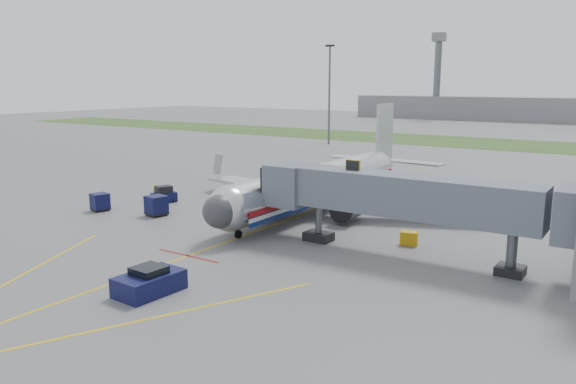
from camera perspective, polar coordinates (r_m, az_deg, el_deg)
The scene contains 16 objects.
ground at distance 45.66m, azimuth -6.64°, elevation -5.21°, with size 400.00×400.00×0.00m, color #565659.
grass_strip at distance 127.21m, azimuth 20.62°, elevation 4.59°, with size 300.00×25.00×0.01m, color #2D4C1E.
apron_markings at distance 40.58m, azimuth -13.46°, elevation -7.53°, with size 21.52×50.00×0.01m.
airliner at distance 57.21m, azimuth 3.21°, elevation 0.88°, with size 32.10×35.67×10.25m.
jet_bridge at distance 42.21m, azimuth 11.22°, elevation -0.44°, with size 25.30×4.00×6.90m.
light_mast_left at distance 118.76m, azimuth 4.22°, elevation 10.07°, with size 2.00×0.44×20.40m.
distant_terminal at distance 207.12m, azimuth 23.16°, elevation 7.74°, with size 120.00×14.00×8.00m, color slate.
control_tower at distance 209.87m, azimuth 14.95°, elevation 11.92°, with size 4.00×4.00×30.00m.
pushback_tug at distance 35.85m, azimuth -13.91°, elevation -8.87°, with size 2.70×4.18×1.69m.
baggage_tug at distance 62.01m, azimuth -12.49°, elevation -0.31°, with size 2.20×2.89×1.80m.
baggage_cart_a at distance 54.68m, azimuth -2.45°, elevation -1.45°, with size 2.04×2.04×1.78m.
baggage_cart_b at distance 59.77m, azimuth -18.56°, elevation -0.96°, with size 1.99×1.99×1.75m.
baggage_cart_c at distance 56.02m, azimuth -13.23°, elevation -1.35°, with size 2.14×2.14×1.94m.
belt_loader at distance 55.86m, azimuth -1.01°, elevation -1.65°, with size 1.84×3.83×1.81m.
ground_power_cart at distance 45.92m, azimuth 12.20°, elevation -4.61°, with size 1.51×1.19×1.07m.
ramp_worker at distance 62.96m, azimuth -13.29°, elevation -0.07°, with size 0.67×0.44×1.83m, color #B0D519.
Camera 1 is at (28.53, -33.31, 12.70)m, focal length 35.00 mm.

